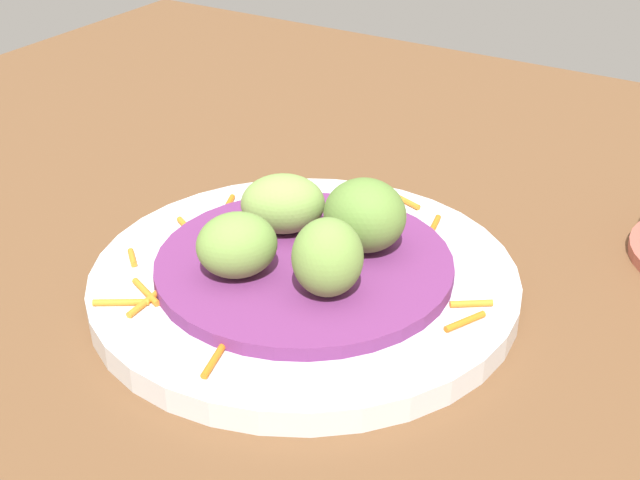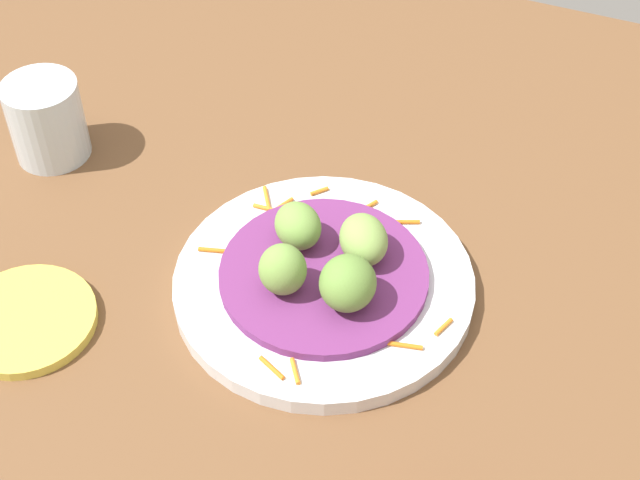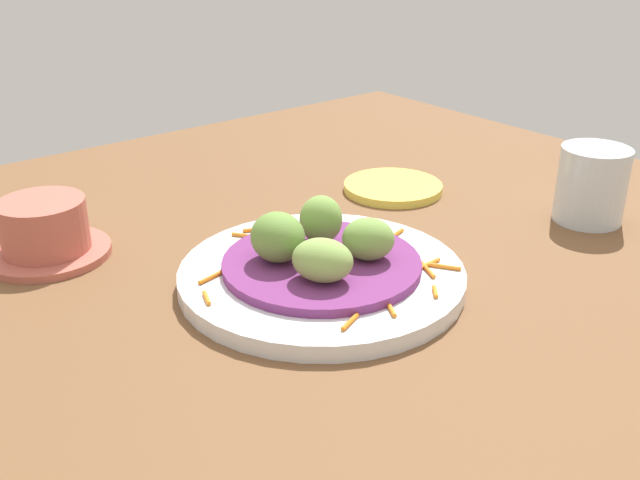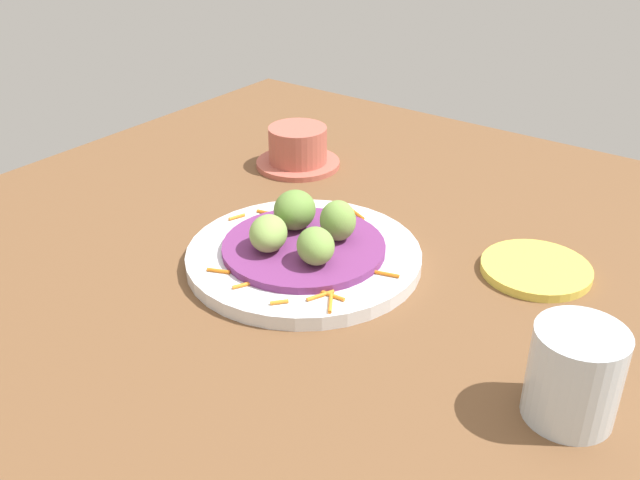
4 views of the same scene
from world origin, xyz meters
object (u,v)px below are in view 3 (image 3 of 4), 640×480
object	(u,v)px
water_glass	(592,185)
guac_scoop_right	(322,260)
terracotta_bowl	(45,232)
guac_scoop_center	(278,237)
guac_scoop_back	(365,240)
side_plate_small	(393,187)
guac_scoop_left	(321,219)
main_plate	(322,276)

from	to	relation	value
water_glass	guac_scoop_right	bearing A→B (deg)	84.21
terracotta_bowl	water_glass	size ratio (longest dim) A/B	1.47
guac_scoop_center	guac_scoop_back	distance (cm)	8.14
side_plate_small	water_glass	world-z (taller)	water_glass
guac_scoop_right	terracotta_bowl	distance (cm)	29.87
guac_scoop_right	guac_scoop_back	world-z (taller)	guac_scoop_back
guac_scoop_left	side_plate_small	distance (cm)	23.05
guac_scoop_center	guac_scoop_right	distance (cm)	5.76
guac_scoop_center	terracotta_bowl	size ratio (longest dim) A/B	0.42
main_plate	side_plate_small	bearing A→B (deg)	-58.70
guac_scoop_center	water_glass	size ratio (longest dim) A/B	0.62
main_plate	terracotta_bowl	size ratio (longest dim) A/B	2.16
guac_scoop_center	terracotta_bowl	world-z (taller)	guac_scoop_center
main_plate	guac_scoop_back	bearing A→B (deg)	-127.82
guac_scoop_center	water_glass	xyz separation A→B (cm)	(-9.34, -36.58, -0.59)
guac_scoop_left	guac_scoop_right	world-z (taller)	guac_scoop_left
guac_scoop_left	terracotta_bowl	bearing A→B (deg)	47.35
side_plate_small	terracotta_bowl	distance (cm)	41.58
guac_scoop_back	side_plate_small	size ratio (longest dim) A/B	0.40
guac_scoop_right	water_glass	xyz separation A→B (cm)	(-3.64, -35.86, -0.19)
guac_scoop_left	guac_scoop_back	distance (cm)	5.76
main_plate	water_glass	bearing A→B (deg)	-101.60
side_plate_small	water_glass	xyz separation A→B (cm)	(-20.55, -10.83, 3.77)
main_plate	guac_scoop_back	xyz separation A→B (cm)	(-2.49, -3.21, 3.72)
guac_scoop_right	side_plate_small	size ratio (longest dim) A/B	0.45
main_plate	guac_scoop_back	size ratio (longest dim) A/B	5.52
water_glass	guac_scoop_left	bearing A→B (deg)	71.96
guac_scoop_left	guac_scoop_back	xyz separation A→B (cm)	(-5.70, -0.72, -0.38)
terracotta_bowl	water_glass	distance (cm)	59.13
guac_scoop_left	water_glass	size ratio (longest dim) A/B	0.56
guac_scoop_left	guac_scoop_back	world-z (taller)	guac_scoop_left
terracotta_bowl	water_glass	bearing A→B (deg)	-119.43
guac_scoop_left	guac_scoop_right	distance (cm)	8.14
side_plate_small	terracotta_bowl	world-z (taller)	terracotta_bowl
guac_scoop_back	side_plate_small	bearing A→B (deg)	-50.04
guac_scoop_left	guac_scoop_right	xyz separation A→B (cm)	(-6.42, 4.99, -0.44)
terracotta_bowl	guac_scoop_back	bearing A→B (deg)	-139.18
side_plate_small	main_plate	bearing A→B (deg)	121.30
terracotta_bowl	water_glass	xyz separation A→B (cm)	(-29.04, -51.48, 1.57)
main_plate	guac_scoop_left	size ratio (longest dim) A/B	5.66
water_glass	guac_scoop_back	bearing A→B (deg)	81.78
guac_scoop_left	guac_scoop_center	bearing A→B (deg)	97.18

